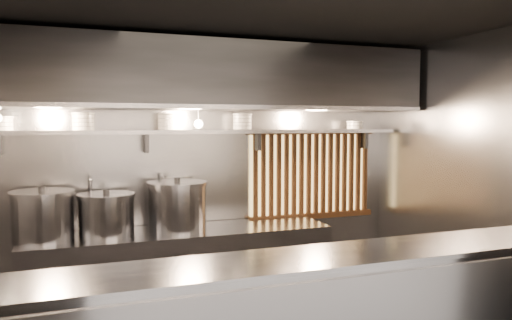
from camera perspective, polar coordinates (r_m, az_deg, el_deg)
ceiling at (r=4.04m, az=-1.07°, el=16.11°), size 4.50×4.50×0.00m
wall_back at (r=5.42m, az=-6.25°, el=-1.81°), size 4.50×0.00×4.50m
wall_right at (r=5.18m, az=23.20°, el=-2.41°), size 0.00×3.00×3.00m
cooking_bench at (r=5.19m, az=-8.45°, el=-12.82°), size 3.00×0.70×0.90m
bowl_shelf at (r=5.22m, az=-5.81°, el=3.24°), size 4.40×0.34×0.04m
exhaust_hood at (r=5.03m, az=-5.23°, el=9.42°), size 4.40×0.81×0.65m
wood_screen at (r=5.83m, az=6.37°, el=-1.59°), size 1.56×0.09×1.04m
faucet_left at (r=5.15m, az=-18.42°, el=-3.37°), size 0.04×0.30×0.50m
faucet_right at (r=5.21m, az=-10.70°, el=-3.13°), size 0.04×0.30×0.50m
pendant_bulb at (r=5.08m, az=-6.58°, el=4.13°), size 0.09×0.09×0.19m
stock_pot_left at (r=4.99m, az=-16.69°, el=-5.95°), size 0.59×0.59×0.44m
stock_pot_mid at (r=4.97m, az=-23.20°, el=-5.84°), size 0.75×0.75×0.49m
stock_pot_right at (r=5.07m, az=-8.96°, el=-5.16°), size 0.78×0.78×0.53m
bowl_stack_0 at (r=5.09m, az=-27.25°, el=3.73°), size 0.24×0.24×0.13m
bowl_stack_1 at (r=5.06m, az=-19.13°, el=4.19°), size 0.22×0.22×0.17m
bowl_stack_2 at (r=5.14m, az=-9.98°, el=4.35°), size 0.23×0.23×0.17m
bowl_stack_3 at (r=5.33m, az=-1.58°, el=4.41°), size 0.21×0.21×0.17m
bowl_stack_4 at (r=5.92m, az=11.21°, el=3.94°), size 0.20×0.20×0.09m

